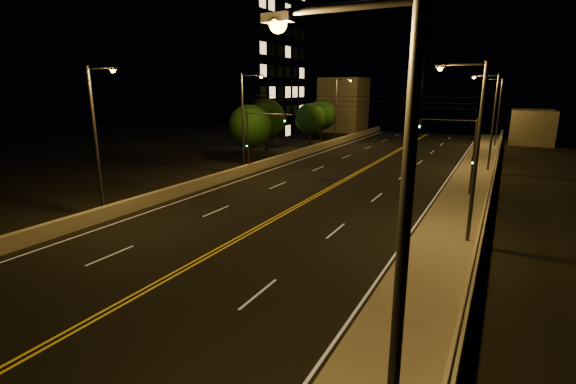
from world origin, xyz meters
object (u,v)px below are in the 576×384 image
at_px(streetlight_1, 472,144).
at_px(streetlight_3, 497,108).
at_px(streetlight_4, 98,134).
at_px(streetlight_5, 245,118).
at_px(building_tower, 218,64).
at_px(tree_2, 310,119).
at_px(tree_0, 250,127).
at_px(tree_1, 266,118).
at_px(traffic_signal_right, 461,147).
at_px(streetlight_6, 337,107).
at_px(streetlight_2, 491,117).
at_px(streetlight_0, 385,272).
at_px(tree_3, 322,115).
at_px(traffic_signal_left, 256,135).

distance_m(streetlight_1, streetlight_3, 43.62).
distance_m(streetlight_4, streetlight_5, 16.93).
xyz_separation_m(building_tower, tree_2, (15.56, 1.70, -8.30)).
distance_m(streetlight_3, tree_2, 26.73).
distance_m(streetlight_1, building_tower, 52.64).
bearing_deg(streetlight_3, tree_0, -131.41).
relative_size(streetlight_5, tree_1, 1.39).
bearing_deg(traffic_signal_right, streetlight_4, -139.29).
xyz_separation_m(streetlight_3, streetlight_6, (-21.47, -7.21, 0.00)).
relative_size(tree_0, tree_2, 1.07).
height_order(streetlight_2, tree_1, streetlight_2).
distance_m(streetlight_0, streetlight_3, 61.16).
xyz_separation_m(traffic_signal_right, tree_0, (-22.67, 4.85, 0.27)).
xyz_separation_m(streetlight_2, tree_3, (-25.68, 17.43, -1.49)).
bearing_deg(tree_2, traffic_signal_right, -44.55).
bearing_deg(traffic_signal_left, streetlight_2, 29.73).
distance_m(building_tower, tree_2, 17.72).
distance_m(streetlight_4, tree_1, 32.01).
bearing_deg(tree_2, traffic_signal_left, -78.47).
xyz_separation_m(streetlight_2, tree_1, (-27.54, 2.62, -1.19)).
xyz_separation_m(streetlight_5, traffic_signal_left, (1.13, 0.23, -1.69)).
xyz_separation_m(streetlight_1, traffic_signal_left, (-20.35, 11.33, -1.69)).
xyz_separation_m(traffic_signal_right, tree_2, (-23.55, 23.18, -0.02)).
xyz_separation_m(tree_0, tree_2, (-0.88, 18.34, -0.29)).
distance_m(streetlight_3, building_tower, 42.56).
height_order(streetlight_0, streetlight_1, same).
xyz_separation_m(streetlight_0, tree_0, (-24.20, 33.72, -1.42)).
height_order(traffic_signal_left, tree_1, tree_1).
height_order(streetlight_2, traffic_signal_right, streetlight_2).
relative_size(traffic_signal_right, tree_2, 1.00).
distance_m(streetlight_1, tree_2, 42.69).
bearing_deg(streetlight_4, streetlight_0, -28.61).
height_order(streetlight_3, traffic_signal_right, streetlight_3).
bearing_deg(streetlight_4, tree_1, 100.93).
relative_size(streetlight_1, streetlight_4, 1.00).
distance_m(streetlight_2, streetlight_3, 20.67).
xyz_separation_m(traffic_signal_left, building_tower, (-20.29, 21.48, 8.27)).
bearing_deg(tree_3, tree_0, -86.49).
distance_m(streetlight_0, streetlight_5, 35.80).
xyz_separation_m(streetlight_3, traffic_signal_left, (-20.35, -32.29, -1.69)).
bearing_deg(building_tower, tree_2, 6.24).
bearing_deg(streetlight_2, building_tower, 166.36).
xyz_separation_m(building_tower, tree_1, (13.10, -7.24, -7.78)).
distance_m(streetlight_0, streetlight_4, 24.46).
distance_m(streetlight_4, traffic_signal_left, 17.28).
bearing_deg(streetlight_3, streetlight_5, -123.44).
bearing_deg(streetlight_3, streetlight_2, -90.00).
bearing_deg(traffic_signal_left, tree_0, 128.46).
relative_size(traffic_signal_right, tree_0, 0.94).
bearing_deg(tree_0, streetlight_6, 82.33).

